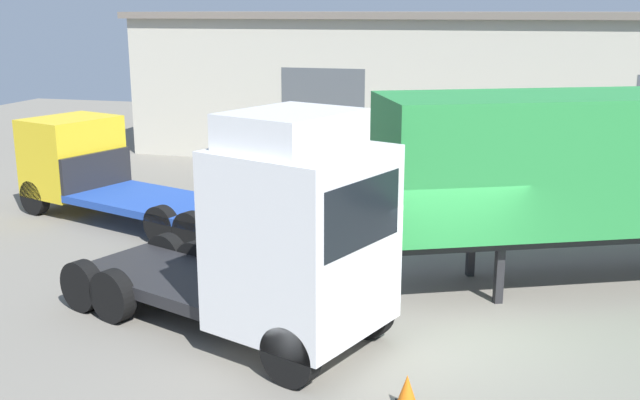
% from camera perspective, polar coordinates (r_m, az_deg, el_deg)
% --- Properties ---
extents(ground_plane, '(60.00, 60.00, 0.00)m').
position_cam_1_polar(ground_plane, '(14.17, 10.00, -9.60)').
color(ground_plane, slate).
extents(warehouse_building, '(28.76, 9.82, 5.61)m').
position_cam_1_polar(warehouse_building, '(31.74, 13.49, 8.71)').
color(warehouse_building, '#B7B2A3').
rests_on(warehouse_building, ground_plane).
extents(tractor_unit_white, '(6.70, 4.53, 4.11)m').
position_cam_1_polar(tractor_unit_white, '(12.73, -3.01, -2.86)').
color(tractor_unit_white, silver).
rests_on(tractor_unit_white, ground_plane).
extents(flatbed_truck_yellow, '(7.57, 4.60, 2.70)m').
position_cam_1_polar(flatbed_truck_yellow, '(22.11, -16.67, 2.25)').
color(flatbed_truck_yellow, yellow).
rests_on(flatbed_truck_yellow, ground_plane).
extents(traffic_cone, '(0.40, 0.40, 0.55)m').
position_cam_1_polar(traffic_cone, '(11.34, 6.64, -14.44)').
color(traffic_cone, black).
rests_on(traffic_cone, ground_plane).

